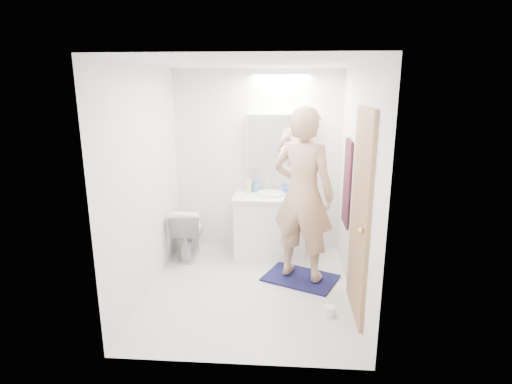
# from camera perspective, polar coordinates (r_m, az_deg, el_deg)

# --- Properties ---
(floor) EXTENTS (2.50, 2.50, 0.00)m
(floor) POSITION_cam_1_polar(r_m,az_deg,el_deg) (4.62, -0.86, -13.49)
(floor) COLOR silver
(floor) RESTS_ON ground
(ceiling) EXTENTS (2.50, 2.50, 0.00)m
(ceiling) POSITION_cam_1_polar(r_m,az_deg,el_deg) (4.08, -1.00, 17.75)
(ceiling) COLOR white
(ceiling) RESTS_ON floor
(wall_back) EXTENTS (2.50, 0.00, 2.50)m
(wall_back) POSITION_cam_1_polar(r_m,az_deg,el_deg) (5.41, 0.23, 4.23)
(wall_back) COLOR white
(wall_back) RESTS_ON floor
(wall_front) EXTENTS (2.50, 0.00, 2.50)m
(wall_front) POSITION_cam_1_polar(r_m,az_deg,el_deg) (2.99, -3.01, -4.47)
(wall_front) COLOR white
(wall_front) RESTS_ON floor
(wall_left) EXTENTS (0.00, 2.50, 2.50)m
(wall_left) POSITION_cam_1_polar(r_m,az_deg,el_deg) (4.42, -15.28, 1.33)
(wall_left) COLOR white
(wall_left) RESTS_ON floor
(wall_right) EXTENTS (0.00, 2.50, 2.50)m
(wall_right) POSITION_cam_1_polar(r_m,az_deg,el_deg) (4.24, 14.06, 0.85)
(wall_right) COLOR white
(wall_right) RESTS_ON floor
(vanity_cabinet) EXTENTS (0.90, 0.55, 0.78)m
(vanity_cabinet) POSITION_cam_1_polar(r_m,az_deg,el_deg) (5.33, 2.00, -4.95)
(vanity_cabinet) COLOR white
(vanity_cabinet) RESTS_ON floor
(countertop) EXTENTS (0.95, 0.58, 0.04)m
(countertop) POSITION_cam_1_polar(r_m,az_deg,el_deg) (5.21, 2.04, -0.70)
(countertop) COLOR white
(countertop) RESTS_ON vanity_cabinet
(sink_basin) EXTENTS (0.36, 0.36, 0.03)m
(sink_basin) POSITION_cam_1_polar(r_m,az_deg,el_deg) (5.23, 2.05, -0.24)
(sink_basin) COLOR white
(sink_basin) RESTS_ON countertop
(faucet) EXTENTS (0.02, 0.02, 0.16)m
(faucet) POSITION_cam_1_polar(r_m,az_deg,el_deg) (5.40, 2.13, 0.94)
(faucet) COLOR silver
(faucet) RESTS_ON countertop
(medicine_cabinet) EXTENTS (0.88, 0.14, 0.70)m
(medicine_cabinet) POSITION_cam_1_polar(r_m,az_deg,el_deg) (5.28, 3.45, 7.24)
(medicine_cabinet) COLOR white
(medicine_cabinet) RESTS_ON wall_back
(mirror_panel) EXTENTS (0.84, 0.01, 0.66)m
(mirror_panel) POSITION_cam_1_polar(r_m,az_deg,el_deg) (5.20, 3.44, 7.13)
(mirror_panel) COLOR silver
(mirror_panel) RESTS_ON medicine_cabinet
(toilet) EXTENTS (0.41, 0.68, 0.68)m
(toilet) POSITION_cam_1_polar(r_m,az_deg,el_deg) (5.39, -9.53, -5.53)
(toilet) COLOR silver
(toilet) RESTS_ON floor
(bath_rug) EXTENTS (0.95, 0.83, 0.02)m
(bath_rug) POSITION_cam_1_polar(r_m,az_deg,el_deg) (4.86, 6.25, -11.91)
(bath_rug) COLOR #161945
(bath_rug) RESTS_ON floor
(person) EXTENTS (0.84, 0.71, 1.94)m
(person) POSITION_cam_1_polar(r_m,az_deg,el_deg) (4.50, 6.60, -0.38)
(person) COLOR tan
(person) RESTS_ON bath_rug
(door) EXTENTS (0.04, 0.80, 2.00)m
(door) POSITION_cam_1_polar(r_m,az_deg,el_deg) (3.96, 14.43, -3.17)
(door) COLOR tan
(door) RESTS_ON wall_right
(door_knob) EXTENTS (0.06, 0.06, 0.06)m
(door_knob) POSITION_cam_1_polar(r_m,az_deg,el_deg) (3.69, 14.57, -5.33)
(door_knob) COLOR gold
(door_knob) RESTS_ON door
(towel) EXTENTS (0.02, 0.42, 1.00)m
(towel) POSITION_cam_1_polar(r_m,az_deg,el_deg) (4.79, 12.64, 1.26)
(towel) COLOR #111D35
(towel) RESTS_ON wall_right
(towel_hook) EXTENTS (0.07, 0.02, 0.02)m
(towel_hook) POSITION_cam_1_polar(r_m,az_deg,el_deg) (4.69, 12.83, 7.45)
(towel_hook) COLOR silver
(towel_hook) RESTS_ON wall_right
(soap_bottle_a) EXTENTS (0.09, 0.09, 0.22)m
(soap_bottle_a) POSITION_cam_1_polar(r_m,az_deg,el_deg) (5.34, -1.01, 1.14)
(soap_bottle_a) COLOR #D2CE87
(soap_bottle_a) RESTS_ON countertop
(soap_bottle_b) EXTENTS (0.12, 0.12, 0.19)m
(soap_bottle_b) POSITION_cam_1_polar(r_m,az_deg,el_deg) (5.37, 0.03, 1.04)
(soap_bottle_b) COLOR teal
(soap_bottle_b) RESTS_ON countertop
(toothbrush_cup) EXTENTS (0.13, 0.13, 0.10)m
(toothbrush_cup) POSITION_cam_1_polar(r_m,az_deg,el_deg) (5.35, 4.07, 0.44)
(toothbrush_cup) COLOR #4671D3
(toothbrush_cup) RESTS_ON countertop
(toilet_paper_roll) EXTENTS (0.11, 0.11, 0.10)m
(toilet_paper_roll) POSITION_cam_1_polar(r_m,az_deg,el_deg) (4.19, 10.23, -16.17)
(toilet_paper_roll) COLOR white
(toilet_paper_roll) RESTS_ON floor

